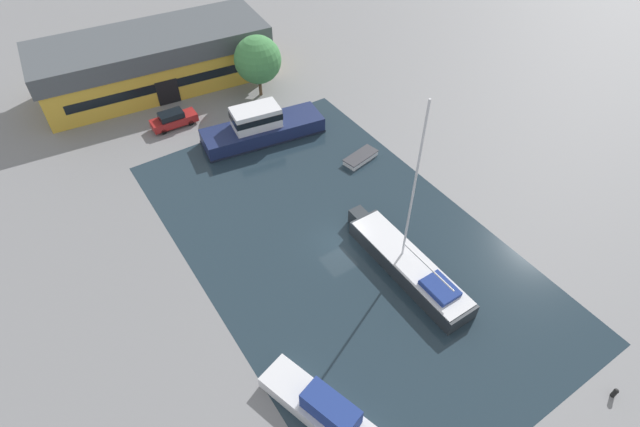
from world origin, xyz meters
TOP-DOWN VIEW (x-y plane):
  - ground_plane at (0.00, 0.00)m, footprint 440.00×440.00m
  - water_canal at (0.00, 0.00)m, footprint 22.56×37.74m
  - warehouse_building at (-3.20, 32.04)m, footprint 26.37×11.90m
  - quay_tree_near_building at (5.63, 23.47)m, footprint 5.16×5.16m
  - parked_car at (-4.94, 23.08)m, footprint 4.80×1.85m
  - sailboat_moored at (2.64, -5.35)m, footprint 2.78×12.94m
  - motor_cruiser at (1.73, 16.18)m, footprint 12.80×5.59m
  - small_dinghy at (7.96, 7.65)m, footprint 3.86×2.21m
  - cabin_boat at (-9.05, -11.37)m, footprint 4.80×9.14m
  - mooring_bollard at (6.95, -20.34)m, footprint 0.32×0.32m

SIDE VIEW (x-z plane):
  - ground_plane at x=0.00m, z-range 0.00..0.00m
  - water_canal at x=0.00m, z-range 0.00..0.01m
  - small_dinghy at x=7.96m, z-range 0.01..0.59m
  - mooring_bollard at x=6.95m, z-range 0.03..0.81m
  - sailboat_moored at x=2.64m, z-range -6.73..8.32m
  - parked_car at x=-4.94m, z-range 0.00..1.72m
  - cabin_boat at x=-9.05m, z-range -0.37..2.11m
  - motor_cruiser at x=1.73m, z-range -0.51..3.11m
  - warehouse_building at x=-3.20m, z-range 0.04..6.15m
  - quay_tree_near_building at x=5.63m, z-range 0.87..7.79m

